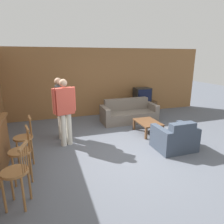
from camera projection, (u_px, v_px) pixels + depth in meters
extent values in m
plane|color=#565B66|center=(128.00, 155.00, 4.78)|extent=(24.00, 24.00, 0.00)
cube|color=olive|center=(92.00, 83.00, 7.74)|extent=(9.40, 0.08, 2.60)
cylinder|color=#996638|center=(15.00, 172.00, 3.00)|extent=(0.49, 0.49, 0.04)
cylinder|color=#996638|center=(12.00, 184.00, 3.21)|extent=(0.04, 0.04, 0.58)
cylinder|color=#996638|center=(4.00, 196.00, 2.94)|extent=(0.04, 0.04, 0.58)
cylinder|color=#996638|center=(30.00, 184.00, 3.23)|extent=(0.04, 0.04, 0.58)
cylinder|color=#996638|center=(23.00, 195.00, 2.96)|extent=(0.04, 0.04, 0.58)
cylinder|color=#996638|center=(27.00, 155.00, 3.07)|extent=(0.02, 0.02, 0.38)
cylinder|color=#996638|center=(26.00, 158.00, 2.99)|extent=(0.02, 0.02, 0.38)
cylinder|color=#996638|center=(24.00, 160.00, 2.92)|extent=(0.02, 0.02, 0.38)
cylinder|color=#996638|center=(22.00, 163.00, 2.84)|extent=(0.02, 0.02, 0.38)
cube|color=#996638|center=(23.00, 146.00, 2.90)|extent=(0.12, 0.34, 0.04)
cylinder|color=#996638|center=(20.00, 152.00, 3.64)|extent=(0.47, 0.47, 0.04)
cylinder|color=#996638|center=(13.00, 165.00, 3.77)|extent=(0.04, 0.04, 0.58)
cylinder|color=#996638|center=(14.00, 172.00, 3.54)|extent=(0.04, 0.04, 0.58)
cylinder|color=#996638|center=(29.00, 161.00, 3.91)|extent=(0.04, 0.04, 0.58)
cylinder|color=#996638|center=(31.00, 168.00, 3.67)|extent=(0.04, 0.04, 0.58)
cylinder|color=#996638|center=(27.00, 137.00, 3.77)|extent=(0.02, 0.02, 0.38)
cylinder|color=#996638|center=(28.00, 138.00, 3.70)|extent=(0.02, 0.02, 0.38)
cylinder|color=#996638|center=(29.00, 140.00, 3.63)|extent=(0.02, 0.02, 0.38)
cylinder|color=#996638|center=(29.00, 141.00, 3.57)|extent=(0.02, 0.02, 0.38)
cube|color=#996638|center=(27.00, 128.00, 3.61)|extent=(0.10, 0.34, 0.04)
cylinder|color=#996638|center=(23.00, 138.00, 4.26)|extent=(0.46, 0.46, 0.04)
cylinder|color=#996638|center=(17.00, 150.00, 4.40)|extent=(0.04, 0.04, 0.58)
cylinder|color=#996638|center=(18.00, 155.00, 4.16)|extent=(0.04, 0.04, 0.58)
cylinder|color=#996638|center=(31.00, 147.00, 4.53)|extent=(0.04, 0.04, 0.58)
cylinder|color=#996638|center=(33.00, 152.00, 4.29)|extent=(0.04, 0.04, 0.58)
cylinder|color=#996638|center=(30.00, 126.00, 4.39)|extent=(0.02, 0.02, 0.38)
cylinder|color=#996638|center=(30.00, 127.00, 4.32)|extent=(0.02, 0.02, 0.38)
cylinder|color=#996638|center=(31.00, 128.00, 4.25)|extent=(0.02, 0.02, 0.38)
cylinder|color=#996638|center=(31.00, 129.00, 4.18)|extent=(0.02, 0.02, 0.38)
cube|color=#996638|center=(30.00, 118.00, 4.23)|extent=(0.09, 0.34, 0.04)
cube|color=#70665B|center=(129.00, 117.00, 7.18)|extent=(1.66, 0.82, 0.38)
cube|color=#70665B|center=(126.00, 104.00, 7.35)|extent=(1.66, 0.22, 0.42)
cube|color=#70665B|center=(105.00, 116.00, 6.87)|extent=(0.16, 0.82, 0.61)
cube|color=#70665B|center=(152.00, 111.00, 7.43)|extent=(0.16, 0.82, 0.61)
cube|color=#384251|center=(174.00, 142.00, 5.07)|extent=(0.63, 0.78, 0.38)
cube|color=#384251|center=(182.00, 131.00, 4.71)|extent=(0.63, 0.22, 0.40)
cube|color=#384251|center=(187.00, 136.00, 5.16)|extent=(0.16, 0.78, 0.60)
cube|color=#384251|center=(160.00, 140.00, 4.92)|extent=(0.16, 0.78, 0.60)
cube|color=brown|center=(148.00, 122.00, 6.07)|extent=(0.62, 0.90, 0.04)
cube|color=brown|center=(146.00, 133.00, 5.66)|extent=(0.06, 0.06, 0.33)
cube|color=brown|center=(162.00, 131.00, 5.83)|extent=(0.06, 0.06, 0.33)
cube|color=brown|center=(134.00, 125.00, 6.41)|extent=(0.06, 0.06, 0.33)
cube|color=brown|center=(149.00, 123.00, 6.58)|extent=(0.06, 0.06, 0.33)
cube|color=#513823|center=(142.00, 107.00, 8.26)|extent=(1.15, 0.50, 0.50)
cube|color=black|center=(142.00, 95.00, 8.12)|extent=(0.65, 0.46, 0.55)
cube|color=black|center=(145.00, 96.00, 7.91)|extent=(0.58, 0.01, 0.48)
cylinder|color=silver|center=(61.00, 123.00, 5.78)|extent=(0.14, 0.14, 0.84)
cylinder|color=silver|center=(61.00, 125.00, 5.62)|extent=(0.14, 0.14, 0.84)
cube|color=black|center=(59.00, 98.00, 5.50)|extent=(0.22, 0.48, 0.67)
cylinder|color=black|center=(59.00, 95.00, 5.73)|extent=(0.09, 0.09, 0.62)
cylinder|color=black|center=(59.00, 99.00, 5.25)|extent=(0.09, 0.09, 0.62)
sphere|color=tan|center=(58.00, 81.00, 5.38)|extent=(0.19, 0.19, 0.19)
cylinder|color=silver|center=(63.00, 130.00, 5.18)|extent=(0.14, 0.14, 0.85)
cylinder|color=silver|center=(69.00, 129.00, 5.27)|extent=(0.14, 0.14, 0.85)
cube|color=#CC4C3D|center=(64.00, 101.00, 5.02)|extent=(0.50, 0.32, 0.68)
cylinder|color=#CC4C3D|center=(54.00, 101.00, 4.87)|extent=(0.09, 0.09, 0.62)
cylinder|color=#CC4C3D|center=(74.00, 99.00, 5.16)|extent=(0.09, 0.09, 0.62)
sphere|color=tan|center=(63.00, 83.00, 4.90)|extent=(0.20, 0.20, 0.20)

